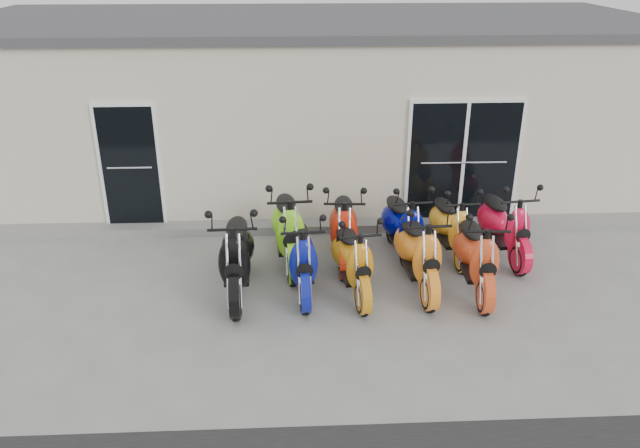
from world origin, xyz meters
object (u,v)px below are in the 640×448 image
Objects in this scene: scooter_front_blue at (301,247)px; scooter_back_red at (344,219)px; scooter_front_orange_b at (418,243)px; scooter_back_yellow at (451,219)px; scooter_front_orange_a at (353,251)px; scooter_back_extra at (505,217)px; scooter_front_black at (236,246)px; scooter_back_green at (288,219)px; scooter_front_red at (477,247)px; scooter_back_blue at (403,219)px.

scooter_front_blue is 1.16m from scooter_back_red.
scooter_front_orange_b is 1.11× the size of scooter_back_yellow.
scooter_front_orange_b reaches higher than scooter_back_red.
scooter_front_orange_a is 0.96× the size of scooter_back_extra.
scooter_front_black is 3.53m from scooter_back_yellow.
scooter_back_extra is at bearing 12.40° from scooter_front_blue.
scooter_back_extra reaches higher than scooter_front_blue.
scooter_back_green is 2.63m from scooter_back_yellow.
scooter_back_extra is (0.76, 1.07, -0.01)m from scooter_front_red.
scooter_back_blue is at bearing 5.09° from scooter_back_red.
scooter_back_extra is (2.60, 0.02, -0.01)m from scooter_back_red.
scooter_back_red is 1.02× the size of scooter_back_extra.
scooter_front_orange_b is 1.02× the size of scooter_back_red.
scooter_front_black reaches higher than scooter_front_red.
scooter_back_blue is (2.58, 0.99, -0.06)m from scooter_front_black.
scooter_front_blue is 1.72m from scooter_front_orange_b.
scooter_front_orange_a is at bearing -50.35° from scooter_back_green.
scooter_front_black is at bearing -167.65° from scooter_back_yellow.
scooter_back_red reaches higher than scooter_front_red.
scooter_back_red reaches higher than scooter_back_blue.
scooter_back_extra is at bearing 4.33° from scooter_back_red.
scooter_front_black is 1.07× the size of scooter_front_red.
scooter_front_black is 1.67m from scooter_front_orange_a.
scooter_front_orange_a is 0.93× the size of scooter_front_orange_b.
scooter_back_extra reaches higher than scooter_front_orange_a.
scooter_front_red is (1.80, -0.02, 0.03)m from scooter_front_orange_a.
scooter_back_blue is at bearing -1.45° from scooter_back_green.
scooter_front_orange_a is at bearing -163.86° from scooter_back_extra.
scooter_back_blue is (0.91, 1.05, 0.03)m from scooter_front_orange_a.
scooter_front_black is 1.09× the size of scooter_front_blue.
scooter_back_extra is at bearing 14.48° from scooter_front_orange_a.
scooter_front_black reaches higher than scooter_front_orange_a.
scooter_front_orange_a is at bearing -3.98° from scooter_front_black.
scooter_back_extra is (0.85, -0.06, 0.05)m from scooter_back_yellow.
scooter_front_red is at bearing -56.53° from scooter_back_blue.
scooter_front_red reaches higher than scooter_back_yellow.
scooter_back_red is at bearing 49.32° from scooter_front_blue.
scooter_front_blue is at bearing -179.84° from scooter_front_red.
scooter_back_green is 1.84m from scooter_back_blue.
scooter_front_black is at bearing -173.02° from scooter_back_extra.
scooter_back_red is (-1.84, 1.05, 0.01)m from scooter_front_red.
scooter_back_green reaches higher than scooter_front_red.
scooter_front_orange_a is 0.96× the size of scooter_back_blue.
scooter_back_green reaches higher than scooter_front_orange_b.
scooter_back_yellow is at bearing 18.77° from scooter_front_blue.
scooter_front_orange_a is 1.80m from scooter_front_red.
scooter_back_green is (-1.89, 0.85, 0.04)m from scooter_front_orange_b.
scooter_front_blue is 0.99× the size of scooter_back_blue.
scooter_front_black is 1.89m from scooter_back_red.
scooter_front_blue is 0.98× the size of scooter_front_red.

